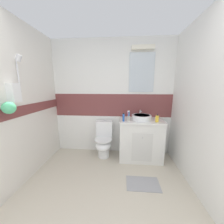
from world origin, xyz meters
TOP-DOWN VIEW (x-y plane):
  - ground_plane at (0.00, 1.20)m, footprint 3.20×3.48m
  - wall_back_tiled at (0.01, 2.45)m, footprint 3.20×0.20m
  - wall_left_shower_alcove at (-1.35, 1.20)m, footprint 0.28×3.48m
  - wall_right_plain at (1.35, 1.20)m, footprint 0.10×3.48m
  - vanity_cabinet at (0.62, 2.14)m, footprint 0.88×0.55m
  - sink_basin at (0.62, 2.14)m, footprint 0.39×0.44m
  - toilet at (-0.16, 2.16)m, footprint 0.37×0.50m
  - toothbrush_cup at (0.36, 2.01)m, footprint 0.06×0.06m
  - soap_dispenser at (0.90, 2.00)m, footprint 0.06×0.06m
  - deodorant_spray_can at (0.26, 1.98)m, footprint 0.04×0.04m
  - bath_mat at (0.58, 1.37)m, footprint 0.52×0.32m

SIDE VIEW (x-z plane):
  - ground_plane at x=0.00m, z-range -0.04..0.00m
  - bath_mat at x=0.58m, z-range 0.00..0.01m
  - toilet at x=-0.16m, z-range -0.03..0.75m
  - vanity_cabinet at x=0.62m, z-range 0.00..0.85m
  - sink_basin at x=0.62m, z-range 0.82..0.99m
  - soap_dispenser at x=0.90m, z-range 0.83..0.99m
  - toothbrush_cup at x=0.36m, z-range 0.81..1.02m
  - deodorant_spray_can at x=0.26m, z-range 0.85..1.01m
  - wall_right_plain at x=1.35m, z-range 0.00..2.50m
  - wall_left_shower_alcove at x=-1.35m, z-range 0.00..2.50m
  - wall_back_tiled at x=0.01m, z-range 0.01..2.51m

